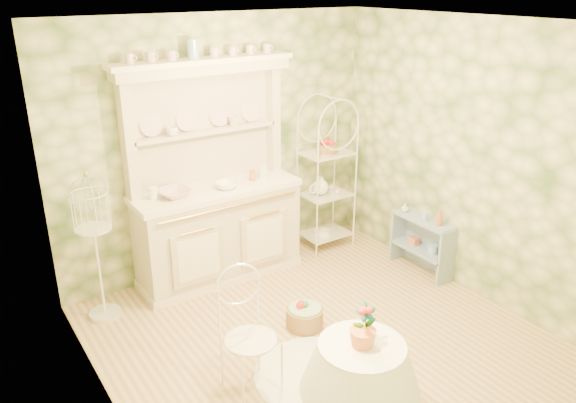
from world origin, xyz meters
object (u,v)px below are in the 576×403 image
bakers_rack (327,171)px  cafe_chair (251,348)px  round_table (360,383)px  birdcage_stand (96,247)px  floor_basket (305,315)px  side_shelf (422,246)px  kitchen_dresser (216,175)px

bakers_rack → cafe_chair: 2.72m
round_table → birdcage_stand: bearing=113.4°
birdcage_stand → floor_basket: 2.00m
bakers_rack → side_shelf: size_ratio=2.75×
floor_basket → kitchen_dresser: bearing=98.7°
round_table → bakers_rack: bearing=57.3°
round_table → cafe_chair: bearing=117.8°
birdcage_stand → kitchen_dresser: bearing=4.2°
kitchen_dresser → side_shelf: size_ratio=3.34×
birdcage_stand → cafe_chair: bearing=-68.8°
side_shelf → birdcage_stand: (-3.16, 1.03, 0.43)m
bakers_rack → side_shelf: bearing=-66.2°
round_table → floor_basket: round_table is taller
round_table → floor_basket: bearing=71.4°
kitchen_dresser → birdcage_stand: size_ratio=1.57×
cafe_chair → birdcage_stand: 1.82m
bakers_rack → round_table: (-1.61, -2.51, -0.54)m
kitchen_dresser → cafe_chair: 2.02m
cafe_chair → floor_basket: 0.99m
kitchen_dresser → cafe_chair: bearing=-109.8°
kitchen_dresser → round_table: (-0.22, -2.55, -0.74)m
round_table → kitchen_dresser: bearing=85.0°
side_shelf → cafe_chair: size_ratio=0.91×
kitchen_dresser → bakers_rack: kitchen_dresser is taller
kitchen_dresser → birdcage_stand: 1.35m
round_table → floor_basket: (0.42, 1.25, -0.28)m
cafe_chair → birdcage_stand: birdcage_stand is taller
cafe_chair → birdcage_stand: size_ratio=0.52×
bakers_rack → birdcage_stand: bearing=-179.1°
side_shelf → cafe_chair: (-2.52, -0.64, 0.08)m
round_table → birdcage_stand: size_ratio=0.55×
floor_basket → side_shelf: bearing=5.9°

